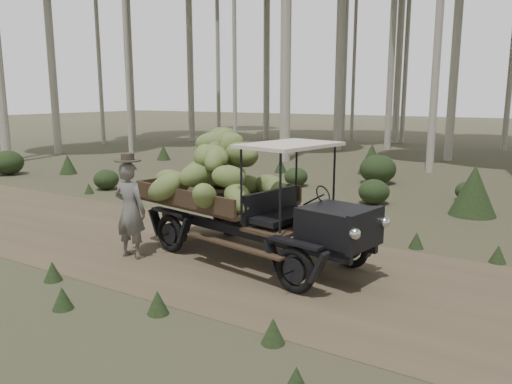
% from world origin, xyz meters
% --- Properties ---
extents(ground, '(120.00, 120.00, 0.00)m').
position_xyz_m(ground, '(0.00, 0.00, 0.00)').
color(ground, '#473D2B').
rests_on(ground, ground).
extents(dirt_track, '(70.00, 4.00, 0.01)m').
position_xyz_m(dirt_track, '(0.00, 0.00, 0.00)').
color(dirt_track, brown).
rests_on(dirt_track, ground).
extents(banana_truck, '(4.57, 2.39, 2.23)m').
position_xyz_m(banana_truck, '(1.50, 0.27, 1.31)').
color(banana_truck, black).
rests_on(banana_truck, ground).
extents(farmer, '(0.63, 0.47, 1.76)m').
position_xyz_m(farmer, '(0.20, -0.81, 0.83)').
color(farmer, '#5A5652').
rests_on(farmer, ground).
extents(undergrowth, '(22.43, 22.31, 1.34)m').
position_xyz_m(undergrowth, '(3.49, 1.62, 0.52)').
color(undergrowth, '#233319').
rests_on(undergrowth, ground).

